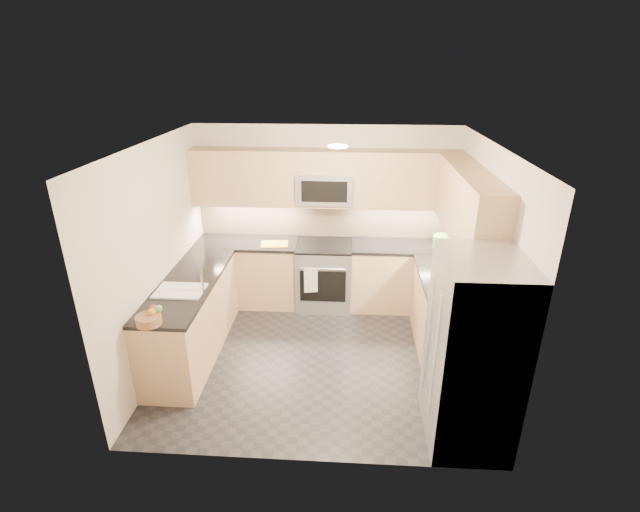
% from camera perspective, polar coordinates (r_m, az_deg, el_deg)
% --- Properties ---
extents(floor, '(3.60, 3.20, 0.00)m').
position_cam_1_polar(floor, '(5.71, -0.23, -12.09)').
color(floor, black).
rests_on(floor, ground).
extents(ceiling, '(3.60, 3.20, 0.02)m').
position_cam_1_polar(ceiling, '(4.73, -0.28, 13.51)').
color(ceiling, beige).
rests_on(ceiling, wall_back).
extents(wall_back, '(3.60, 0.02, 2.50)m').
position_cam_1_polar(wall_back, '(6.59, 0.70, 5.05)').
color(wall_back, beige).
rests_on(wall_back, floor).
extents(wall_front, '(3.60, 0.02, 2.50)m').
position_cam_1_polar(wall_front, '(3.69, -1.97, -10.45)').
color(wall_front, beige).
rests_on(wall_front, floor).
extents(wall_left, '(0.02, 3.20, 2.50)m').
position_cam_1_polar(wall_left, '(5.51, -19.28, 0.00)').
color(wall_left, beige).
rests_on(wall_left, floor).
extents(wall_right, '(0.02, 3.20, 2.50)m').
position_cam_1_polar(wall_right, '(5.29, 19.58, -0.97)').
color(wall_right, beige).
rests_on(wall_right, floor).
extents(base_cab_back_left, '(1.42, 0.60, 0.90)m').
position_cam_1_polar(base_cab_back_left, '(6.75, -8.76, -2.09)').
color(base_cab_back_left, tan).
rests_on(base_cab_back_left, floor).
extents(base_cab_back_right, '(1.42, 0.60, 0.90)m').
position_cam_1_polar(base_cab_back_right, '(6.64, 9.97, -2.60)').
color(base_cab_back_right, tan).
rests_on(base_cab_back_right, floor).
extents(base_cab_right, '(0.60, 1.70, 0.90)m').
position_cam_1_polar(base_cab_right, '(5.70, 15.22, -7.65)').
color(base_cab_right, tan).
rests_on(base_cab_right, floor).
extents(base_cab_peninsula, '(0.60, 2.00, 0.90)m').
position_cam_1_polar(base_cab_peninsula, '(5.75, -15.46, -7.43)').
color(base_cab_peninsula, tan).
rests_on(base_cab_peninsula, floor).
extents(countertop_back_left, '(1.42, 0.63, 0.04)m').
position_cam_1_polar(countertop_back_left, '(6.56, -9.01, 1.63)').
color(countertop_back_left, black).
rests_on(countertop_back_left, base_cab_back_left).
extents(countertop_back_right, '(1.42, 0.63, 0.04)m').
position_cam_1_polar(countertop_back_right, '(6.46, 10.25, 1.17)').
color(countertop_back_right, black).
rests_on(countertop_back_right, base_cab_back_right).
extents(countertop_right, '(0.63, 1.70, 0.04)m').
position_cam_1_polar(countertop_right, '(5.49, 15.73, -3.42)').
color(countertop_right, black).
rests_on(countertop_right, base_cab_right).
extents(countertop_peninsula, '(0.63, 2.00, 0.04)m').
position_cam_1_polar(countertop_peninsula, '(5.53, -15.97, -3.22)').
color(countertop_peninsula, black).
rests_on(countertop_peninsula, base_cab_peninsula).
extents(upper_cab_back, '(3.60, 0.35, 0.75)m').
position_cam_1_polar(upper_cab_back, '(6.26, 0.64, 9.56)').
color(upper_cab_back, tan).
rests_on(upper_cab_back, wall_back).
extents(upper_cab_right, '(0.35, 1.95, 0.75)m').
position_cam_1_polar(upper_cab_right, '(5.31, 17.84, 5.96)').
color(upper_cab_right, tan).
rests_on(upper_cab_right, wall_right).
extents(backsplash_back, '(3.60, 0.01, 0.51)m').
position_cam_1_polar(backsplash_back, '(6.60, 0.69, 4.58)').
color(backsplash_back, tan).
rests_on(backsplash_back, wall_back).
extents(backsplash_right, '(0.01, 2.30, 0.51)m').
position_cam_1_polar(backsplash_right, '(5.71, 18.34, 0.36)').
color(backsplash_right, tan).
rests_on(backsplash_right, wall_right).
extents(gas_range, '(0.76, 0.65, 0.91)m').
position_cam_1_polar(gas_range, '(6.58, 0.51, -2.43)').
color(gas_range, gray).
rests_on(gas_range, floor).
extents(range_cooktop, '(0.76, 0.65, 0.03)m').
position_cam_1_polar(range_cooktop, '(6.40, 0.53, 1.30)').
color(range_cooktop, black).
rests_on(range_cooktop, gas_range).
extents(oven_door_glass, '(0.62, 0.02, 0.45)m').
position_cam_1_polar(oven_door_glass, '(6.29, 0.35, -3.76)').
color(oven_door_glass, black).
rests_on(oven_door_glass, gas_range).
extents(oven_handle, '(0.60, 0.02, 0.02)m').
position_cam_1_polar(oven_handle, '(6.15, 0.34, -1.60)').
color(oven_handle, '#B2B5BA').
rests_on(oven_handle, gas_range).
extents(microwave, '(0.76, 0.40, 0.40)m').
position_cam_1_polar(microwave, '(6.27, 0.62, 8.40)').
color(microwave, gray).
rests_on(microwave, upper_cab_back).
extents(microwave_door, '(0.60, 0.01, 0.28)m').
position_cam_1_polar(microwave_door, '(6.07, 0.51, 7.91)').
color(microwave_door, black).
rests_on(microwave_door, microwave).
extents(refrigerator, '(0.70, 0.90, 1.80)m').
position_cam_1_polar(refrigerator, '(4.39, 18.29, -11.19)').
color(refrigerator, '#9FA1A7').
rests_on(refrigerator, floor).
extents(fridge_handle_left, '(0.02, 0.02, 1.20)m').
position_cam_1_polar(fridge_handle_left, '(4.13, 13.89, -12.10)').
color(fridge_handle_left, '#B2B5BA').
rests_on(fridge_handle_left, refrigerator).
extents(fridge_handle_right, '(0.02, 0.02, 1.20)m').
position_cam_1_polar(fridge_handle_right, '(4.43, 13.14, -9.43)').
color(fridge_handle_right, '#B2B5BA').
rests_on(fridge_handle_right, refrigerator).
extents(sink_basin, '(0.52, 0.38, 0.16)m').
position_cam_1_polar(sink_basin, '(5.34, -16.77, -4.78)').
color(sink_basin, white).
rests_on(sink_basin, base_cab_peninsula).
extents(faucet, '(0.03, 0.03, 0.28)m').
position_cam_1_polar(faucet, '(5.17, -14.31, -2.97)').
color(faucet, silver).
rests_on(faucet, countertop_peninsula).
extents(utensil_bowl, '(0.35, 0.35, 0.17)m').
position_cam_1_polar(utensil_bowl, '(6.43, 15.03, 1.66)').
color(utensil_bowl, '#5CAC4A').
rests_on(utensil_bowl, countertop_back_right).
extents(cutting_board, '(0.39, 0.30, 0.01)m').
position_cam_1_polar(cutting_board, '(6.39, -5.62, 1.46)').
color(cutting_board, orange).
rests_on(cutting_board, countertop_back_left).
extents(fruit_basket, '(0.30, 0.30, 0.09)m').
position_cam_1_polar(fruit_basket, '(4.77, -20.33, -7.39)').
color(fruit_basket, '#8E6142').
rests_on(fruit_basket, countertop_peninsula).
extents(fruit_apple, '(0.07, 0.07, 0.07)m').
position_cam_1_polar(fruit_apple, '(4.80, -19.81, -6.10)').
color(fruit_apple, '#B83115').
rests_on(fruit_apple, fruit_basket).
extents(fruit_pear, '(0.08, 0.08, 0.08)m').
position_cam_1_polar(fruit_pear, '(4.78, -19.28, -6.18)').
color(fruit_pear, '#4FAE4A').
rests_on(fruit_pear, fruit_basket).
extents(dish_towel_check, '(0.18, 0.05, 0.34)m').
position_cam_1_polar(dish_towel_check, '(6.22, -1.14, -3.06)').
color(dish_towel_check, white).
rests_on(dish_towel_check, oven_handle).
extents(fruit_orange, '(0.08, 0.08, 0.08)m').
position_cam_1_polar(fruit_orange, '(4.75, -20.01, -6.49)').
color(fruit_orange, orange).
rests_on(fruit_orange, fruit_basket).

